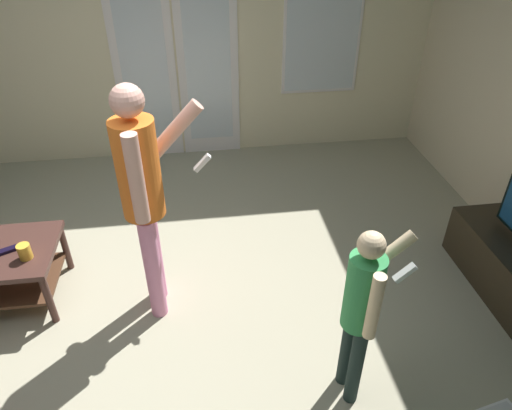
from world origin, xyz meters
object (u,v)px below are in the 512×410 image
object	(u,v)px
person_adult	(143,189)
cup_near_edge	(25,252)
tv_remote_black	(6,251)
person_child	(362,305)

from	to	relation	value
person_adult	cup_near_edge	bearing A→B (deg)	172.99
tv_remote_black	person_adult	bearing A→B (deg)	-36.59
person_child	cup_near_edge	distance (m)	2.23
cup_near_edge	person_child	bearing A→B (deg)	-26.00
cup_near_edge	tv_remote_black	bearing A→B (deg)	152.05
person_adult	cup_near_edge	xyz separation A→B (m)	(-0.85, 0.11, -0.49)
person_adult	person_child	size ratio (longest dim) A/B	1.39
person_child	cup_near_edge	world-z (taller)	person_child
tv_remote_black	person_child	bearing A→B (deg)	-52.20
person_child	cup_near_edge	xyz separation A→B (m)	(-1.99, 0.97, -0.22)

